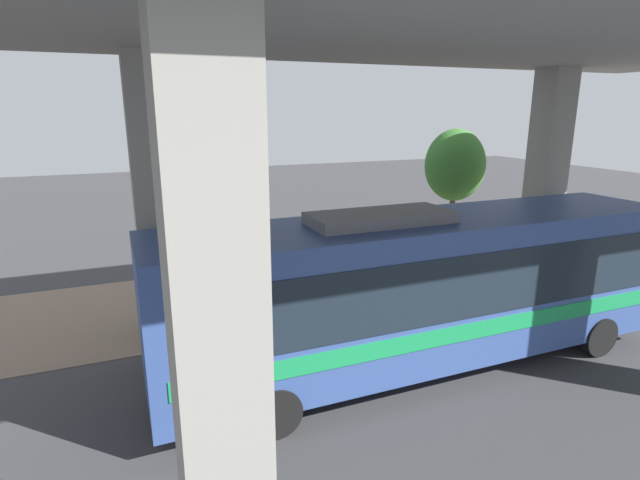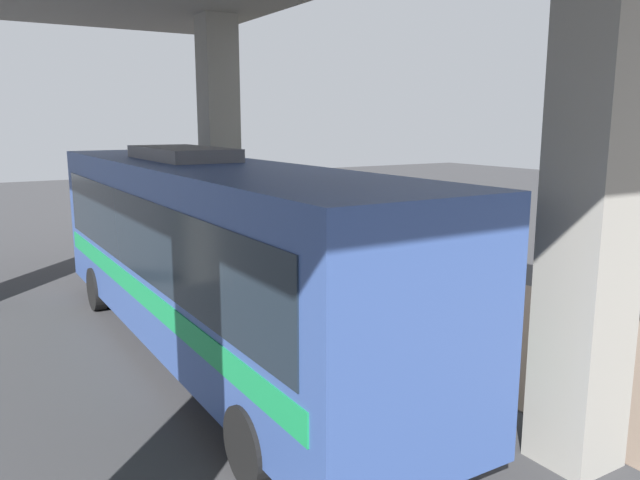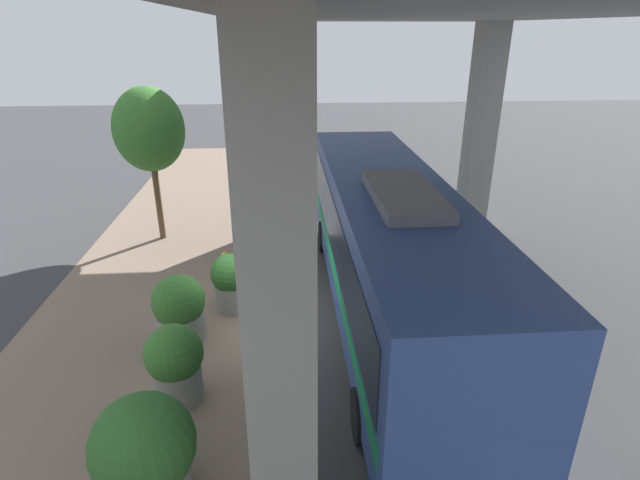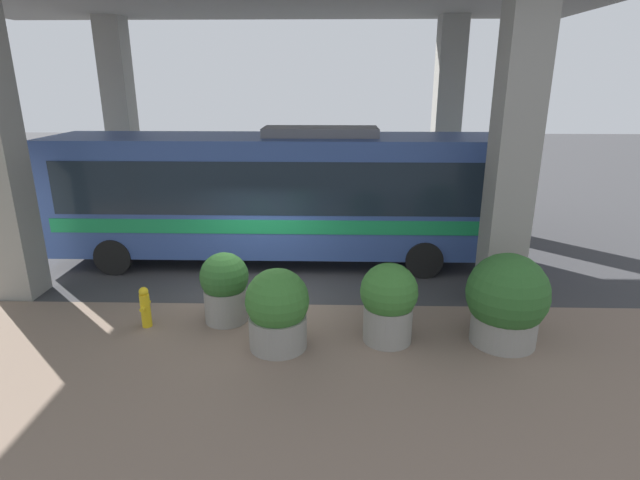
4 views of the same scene
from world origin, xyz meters
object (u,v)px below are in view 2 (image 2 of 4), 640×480
Objects in this scene: bus at (208,246)px; planter_extra at (398,292)px; fire_hydrant at (465,326)px; planter_middle at (297,240)px; planter_back at (340,256)px; planter_front at (401,273)px.

planter_extra is at bearing 169.47° from bus.
bus is 5.13m from fire_hydrant.
planter_middle reaches higher than planter_back.
planter_front is at bearing 98.30° from planter_back.
fire_hydrant is at bearing 86.41° from planter_middle.
planter_back is at bearing -150.02° from bus.
planter_middle reaches higher than fire_hydrant.
bus reaches higher than planter_middle.
bus is at bearing 46.81° from planter_middle.
planter_back reaches higher than fire_hydrant.
planter_front is at bearing -131.25° from planter_extra.
planter_middle reaches higher than planter_extra.
planter_front reaches higher than planter_extra.
fire_hydrant is 1.72m from planter_extra.
bus reaches higher than planter_front.
planter_middle is at bearing -86.15° from planter_front.
planter_front is (-0.77, -2.91, 0.34)m from fire_hydrant.
bus reaches higher than planter_back.
planter_back is (-4.70, -2.71, -1.22)m from bus.
fire_hydrant is (-4.25, 2.38, -1.61)m from bus.
bus is at bearing -10.53° from planter_extra.
planter_back is at bearing -102.88° from planter_extra.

